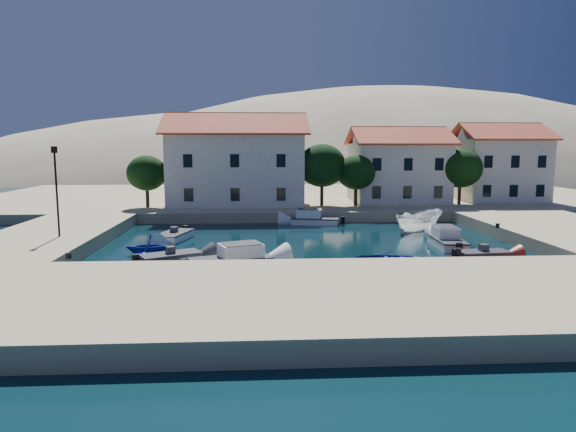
% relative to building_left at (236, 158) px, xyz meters
% --- Properties ---
extents(ground, '(400.00, 400.00, 0.00)m').
position_rel_building_left_xyz_m(ground, '(6.00, -28.00, -5.94)').
color(ground, black).
rests_on(ground, ground).
extents(quay_south, '(52.00, 12.00, 1.00)m').
position_rel_building_left_xyz_m(quay_south, '(6.00, -34.00, -5.44)').
color(quay_south, tan).
rests_on(quay_south, ground).
extents(quay_east, '(11.00, 20.00, 1.00)m').
position_rel_building_left_xyz_m(quay_east, '(26.50, -18.00, -5.44)').
color(quay_east, tan).
rests_on(quay_east, ground).
extents(quay_west, '(8.00, 20.00, 1.00)m').
position_rel_building_left_xyz_m(quay_west, '(-13.00, -18.00, -5.44)').
color(quay_west, tan).
rests_on(quay_west, ground).
extents(quay_north, '(80.00, 36.00, 1.00)m').
position_rel_building_left_xyz_m(quay_north, '(8.00, 10.00, -5.44)').
color(quay_north, tan).
rests_on(quay_north, ground).
extents(hills, '(254.00, 176.00, 99.00)m').
position_rel_building_left_xyz_m(hills, '(26.64, 95.62, -29.34)').
color(hills, tan).
rests_on(hills, ground).
extents(building_left, '(14.70, 9.45, 9.70)m').
position_rel_building_left_xyz_m(building_left, '(0.00, 0.00, 0.00)').
color(building_left, beige).
rests_on(building_left, quay_north).
extents(building_mid, '(10.50, 8.40, 8.30)m').
position_rel_building_left_xyz_m(building_mid, '(18.00, 1.00, -0.71)').
color(building_mid, beige).
rests_on(building_mid, quay_north).
extents(building_right, '(9.45, 8.40, 8.80)m').
position_rel_building_left_xyz_m(building_right, '(30.00, 2.00, -0.46)').
color(building_right, beige).
rests_on(building_right, quay_north).
extents(trees, '(37.30, 5.30, 6.45)m').
position_rel_building_left_xyz_m(trees, '(10.51, -2.54, -1.10)').
color(trees, '#382314').
rests_on(trees, quay_north).
extents(lamppost, '(0.35, 0.25, 6.22)m').
position_rel_building_left_xyz_m(lamppost, '(-11.50, -20.00, -1.18)').
color(lamppost, black).
rests_on(lamppost, quay_west).
extents(bollards, '(29.36, 9.56, 0.30)m').
position_rel_building_left_xyz_m(bollards, '(8.80, -24.13, -4.79)').
color(bollards, black).
rests_on(bollards, ground).
extents(motorboat_grey_sw, '(4.02, 3.21, 1.25)m').
position_rel_building_left_xyz_m(motorboat_grey_sw, '(-3.16, -24.26, -5.64)').
color(motorboat_grey_sw, '#323337').
rests_on(motorboat_grey_sw, ground).
extents(cabin_cruiser_south, '(5.20, 3.60, 1.60)m').
position_rel_building_left_xyz_m(cabin_cruiser_south, '(0.63, -25.74, -5.46)').
color(cabin_cruiser_south, white).
rests_on(cabin_cruiser_south, ground).
extents(rowboat_south, '(4.79, 3.63, 0.93)m').
position_rel_building_left_xyz_m(rowboat_south, '(10.50, -25.64, -5.94)').
color(rowboat_south, '#1B2F99').
rests_on(rowboat_south, ground).
extents(motorboat_red_se, '(3.38, 1.77, 1.25)m').
position_rel_building_left_xyz_m(motorboat_red_se, '(16.63, -24.70, -5.64)').
color(motorboat_red_se, maroon).
rests_on(motorboat_red_se, ground).
extents(cabin_cruiser_east, '(2.07, 4.53, 1.60)m').
position_rel_building_left_xyz_m(cabin_cruiser_east, '(15.96, -20.25, -5.46)').
color(cabin_cruiser_east, white).
rests_on(cabin_cruiser_east, ground).
extents(boat_east, '(5.37, 4.15, 1.96)m').
position_rel_building_left_xyz_m(boat_east, '(15.96, -13.59, -5.94)').
color(boat_east, white).
rests_on(boat_east, ground).
extents(motorboat_white_ne, '(1.86, 3.41, 1.25)m').
position_rel_building_left_xyz_m(motorboat_white_ne, '(16.62, -11.10, -5.64)').
color(motorboat_white_ne, white).
rests_on(motorboat_white_ne, ground).
extents(rowboat_west, '(3.07, 2.71, 1.53)m').
position_rel_building_left_xyz_m(rowboat_west, '(-5.05, -21.76, -5.94)').
color(rowboat_west, '#1B2F99').
rests_on(rowboat_west, ground).
extents(motorboat_white_west, '(2.70, 4.31, 1.25)m').
position_rel_building_left_xyz_m(motorboat_white_west, '(-4.20, -16.40, -5.64)').
color(motorboat_white_west, white).
rests_on(motorboat_white_west, ground).
extents(cabin_cruiser_north, '(4.66, 2.78, 1.60)m').
position_rel_building_left_xyz_m(cabin_cruiser_north, '(7.60, -9.03, -5.46)').
color(cabin_cruiser_north, white).
rests_on(cabin_cruiser_north, ground).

